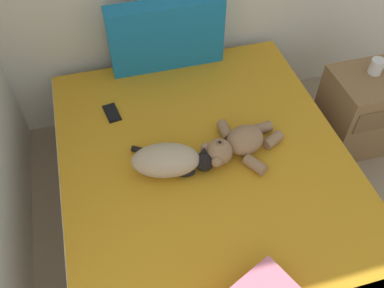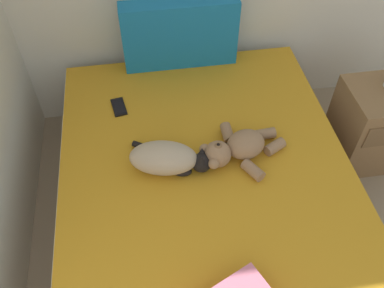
{
  "view_description": "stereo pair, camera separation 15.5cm",
  "coord_description": "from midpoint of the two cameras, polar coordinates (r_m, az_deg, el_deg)",
  "views": [
    {
      "loc": [
        0.59,
        1.68,
        2.16
      ],
      "look_at": [
        0.96,
        3.03,
        0.57
      ],
      "focal_mm": 38.62,
      "sensor_mm": 36.0,
      "label": 1
    },
    {
      "loc": [
        0.74,
        1.65,
        2.16
      ],
      "look_at": [
        0.96,
        3.03,
        0.57
      ],
      "focal_mm": 38.62,
      "sensor_mm": 36.0,
      "label": 2
    }
  ],
  "objects": [
    {
      "name": "bed",
      "position": [
        2.28,
        4.1,
        -8.58
      ],
      "size": [
        1.54,
        2.06,
        0.51
      ],
      "color": "olive",
      "rests_on": "ground_plane"
    },
    {
      "name": "nightstand",
      "position": [
        2.89,
        25.58,
        2.34
      ],
      "size": [
        0.49,
        0.43,
        0.56
      ],
      "color": "olive",
      "rests_on": "ground_plane"
    },
    {
      "name": "cell_phone",
      "position": [
        2.41,
        -8.27,
        5.03
      ],
      "size": [
        0.09,
        0.16,
        0.01
      ],
      "color": "black",
      "rests_on": "bed"
    },
    {
      "name": "cat",
      "position": [
        2.04,
        -1.27,
        -2.1
      ],
      "size": [
        0.42,
        0.31,
        0.15
      ],
      "color": "tan",
      "rests_on": "bed"
    },
    {
      "name": "teddy_bear",
      "position": [
        2.12,
        8.4,
        -0.6
      ],
      "size": [
        0.46,
        0.39,
        0.15
      ],
      "color": "#937051",
      "rests_on": "bed"
    },
    {
      "name": "patterned_cushion",
      "position": [
        2.59,
        0.09,
        14.89
      ],
      "size": [
        0.7,
        0.14,
        0.42
      ],
      "color": "#1972AD",
      "rests_on": "bed"
    }
  ]
}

